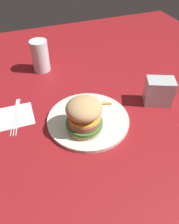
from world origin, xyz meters
The scene contains 8 objects.
ground_plane centered at (0.00, 0.00, 0.00)m, with size 1.60×1.60×0.00m, color maroon.
plate centered at (0.00, 0.00, 0.01)m, with size 0.26×0.26×0.01m, color silver.
sandwich centered at (-0.03, 0.02, 0.06)m, with size 0.11×0.11×0.10m.
fries_pile centered at (0.04, -0.03, 0.02)m, with size 0.10×0.13×0.01m.
napkin centered at (0.10, 0.21, 0.00)m, with size 0.11×0.11×0.00m, color white.
fork centered at (0.10, 0.21, 0.00)m, with size 0.17×0.05×0.00m.
drink_glass centered at (0.35, 0.07, 0.06)m, with size 0.07×0.07×0.13m.
napkin_dispenser centered at (0.01, -0.25, 0.05)m, with size 0.09×0.06×0.09m, color #B7BABF.
Camera 1 is at (-0.48, 0.17, 0.50)m, focal length 36.11 mm.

